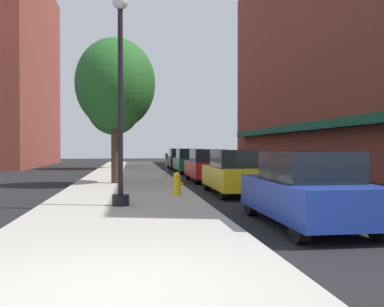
# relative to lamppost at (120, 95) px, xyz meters

# --- Properties ---
(ground_plane) EXTENTS (90.00, 90.00, 0.00)m
(ground_plane) POSITION_rel_lamppost_xyz_m (4.11, 10.89, -3.20)
(ground_plane) COLOR black
(sidewalk_slab) EXTENTS (4.80, 50.00, 0.12)m
(sidewalk_slab) POSITION_rel_lamppost_xyz_m (0.11, 11.89, -3.14)
(sidewalk_slab) COLOR #A8A399
(sidewalk_slab) RESTS_ON ground
(building_right_brick) EXTENTS (6.80, 40.00, 18.16)m
(building_right_brick) POSITION_rel_lamppost_xyz_m (15.10, 14.89, 5.86)
(building_right_brick) COLOR brown
(building_right_brick) RESTS_ON ground
(building_far_background) EXTENTS (6.80, 18.00, 17.85)m
(building_far_background) POSITION_rel_lamppost_xyz_m (-10.90, 29.89, 5.70)
(building_far_background) COLOR brown
(building_far_background) RESTS_ON ground
(lamppost) EXTENTS (0.48, 0.48, 5.90)m
(lamppost) POSITION_rel_lamppost_xyz_m (0.00, 0.00, 0.00)
(lamppost) COLOR black
(lamppost) RESTS_ON sidewalk_slab
(fire_hydrant) EXTENTS (0.33, 0.26, 0.79)m
(fire_hydrant) POSITION_rel_lamppost_xyz_m (1.83, 2.35, -2.68)
(fire_hydrant) COLOR gold
(fire_hydrant) RESTS_ON sidewalk_slab
(parking_meter_near) EXTENTS (0.14, 0.09, 1.31)m
(parking_meter_near) POSITION_rel_lamppost_xyz_m (2.16, 10.88, -2.25)
(parking_meter_near) COLOR slate
(parking_meter_near) RESTS_ON sidewalk_slab
(tree_near) EXTENTS (4.47, 4.47, 7.76)m
(tree_near) POSITION_rel_lamppost_xyz_m (-1.12, 22.58, 2.09)
(tree_near) COLOR #4C3823
(tree_near) RESTS_ON sidewalk_slab
(tree_mid) EXTENTS (3.62, 3.62, 6.61)m
(tree_mid) POSITION_rel_lamppost_xyz_m (-0.42, 7.66, 1.42)
(tree_mid) COLOR #422D1E
(tree_mid) RESTS_ON sidewalk_slab
(car_blue) EXTENTS (1.80, 4.30, 1.66)m
(car_blue) POSITION_rel_lamppost_xyz_m (4.11, -3.15, -2.39)
(car_blue) COLOR black
(car_blue) RESTS_ON ground
(car_yellow) EXTENTS (1.80, 4.30, 1.66)m
(car_yellow) POSITION_rel_lamppost_xyz_m (4.11, 3.32, -2.39)
(car_yellow) COLOR black
(car_yellow) RESTS_ON ground
(car_red) EXTENTS (1.80, 4.30, 1.66)m
(car_red) POSITION_rel_lamppost_xyz_m (4.11, 9.30, -2.39)
(car_red) COLOR black
(car_red) RESTS_ON ground
(car_green) EXTENTS (1.80, 4.30, 1.66)m
(car_green) POSITION_rel_lamppost_xyz_m (4.11, 16.29, -2.39)
(car_green) COLOR black
(car_green) RESTS_ON ground
(car_black) EXTENTS (1.80, 4.30, 1.66)m
(car_black) POSITION_rel_lamppost_xyz_m (4.11, 22.06, -2.39)
(car_black) COLOR black
(car_black) RESTS_ON ground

